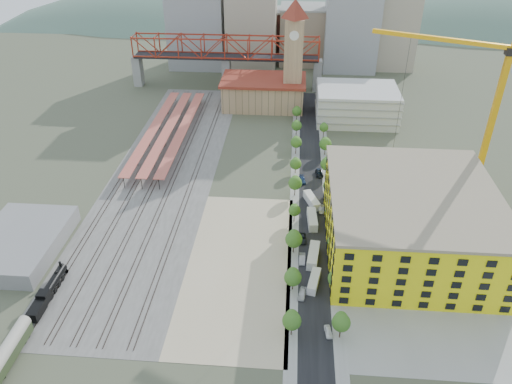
# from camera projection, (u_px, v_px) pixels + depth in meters

# --- Properties ---
(ground) EXTENTS (400.00, 400.00, 0.00)m
(ground) POSITION_uv_depth(u_px,v_px,m) (262.00, 202.00, 161.74)
(ground) COLOR #474C38
(ground) RESTS_ON ground
(ballast_strip) EXTENTS (36.00, 165.00, 0.06)m
(ballast_strip) POSITION_uv_depth(u_px,v_px,m) (165.00, 171.00, 178.94)
(ballast_strip) COLOR #605E59
(ballast_strip) RESTS_ON ground
(dirt_lot) EXTENTS (28.00, 67.00, 0.06)m
(dirt_lot) POSITION_uv_depth(u_px,v_px,m) (239.00, 265.00, 135.33)
(dirt_lot) COLOR tan
(dirt_lot) RESTS_ON ground
(street_asphalt) EXTENTS (12.00, 170.00, 0.06)m
(street_asphalt) POSITION_uv_depth(u_px,v_px,m) (311.00, 181.00, 173.34)
(street_asphalt) COLOR black
(street_asphalt) RESTS_ON ground
(sidewalk_west) EXTENTS (3.00, 170.00, 0.04)m
(sidewalk_west) POSITION_uv_depth(u_px,v_px,m) (295.00, 180.00, 173.72)
(sidewalk_west) COLOR gray
(sidewalk_west) RESTS_ON ground
(sidewalk_east) EXTENTS (3.00, 170.00, 0.04)m
(sidewalk_east) POSITION_uv_depth(u_px,v_px,m) (327.00, 181.00, 172.98)
(sidewalk_east) COLOR gray
(sidewalk_east) RESTS_ON ground
(construction_pad) EXTENTS (50.00, 90.00, 0.06)m
(construction_pad) POSITION_uv_depth(u_px,v_px,m) (415.00, 247.00, 141.78)
(construction_pad) COLOR gray
(construction_pad) RESTS_ON ground
(rail_tracks) EXTENTS (26.56, 160.00, 0.18)m
(rail_tracks) POSITION_uv_depth(u_px,v_px,m) (160.00, 171.00, 179.00)
(rail_tracks) COLOR #382B23
(rail_tracks) RESTS_ON ground
(platform_canopies) EXTENTS (16.00, 80.00, 4.12)m
(platform_canopies) POSITION_uv_depth(u_px,v_px,m) (168.00, 129.00, 200.45)
(platform_canopies) COLOR #B65E46
(platform_canopies) RESTS_ON ground
(station_hall) EXTENTS (38.00, 24.00, 13.10)m
(station_hall) POSITION_uv_depth(u_px,v_px,m) (263.00, 92.00, 227.94)
(station_hall) COLOR tan
(station_hall) RESTS_ON ground
(clock_tower) EXTENTS (12.00, 12.00, 52.00)m
(clock_tower) POSITION_uv_depth(u_px,v_px,m) (294.00, 46.00, 213.73)
(clock_tower) COLOR tan
(clock_tower) RESTS_ON ground
(parking_garage) EXTENTS (34.00, 26.00, 14.00)m
(parking_garage) POSITION_uv_depth(u_px,v_px,m) (356.00, 104.00, 214.86)
(parking_garage) COLOR silver
(parking_garage) RESTS_ON ground
(truss_bridge) EXTENTS (94.00, 9.60, 25.60)m
(truss_bridge) POSITION_uv_depth(u_px,v_px,m) (226.00, 50.00, 242.30)
(truss_bridge) COLOR gray
(truss_bridge) RESTS_ON ground
(construction_building) EXTENTS (44.60, 50.60, 18.80)m
(construction_building) POSITION_uv_depth(u_px,v_px,m) (409.00, 220.00, 137.02)
(construction_building) COLOR yellow
(construction_building) RESTS_ON ground
(warehouse) EXTENTS (22.00, 32.00, 5.00)m
(warehouse) POSITION_uv_depth(u_px,v_px,m) (20.00, 243.00, 139.45)
(warehouse) COLOR gray
(warehouse) RESTS_ON ground
(street_trees) EXTENTS (15.40, 124.40, 8.00)m
(street_trees) POSITION_uv_depth(u_px,v_px,m) (311.00, 196.00, 164.89)
(street_trees) COLOR #37661E
(street_trees) RESTS_ON ground
(skyline) EXTENTS (133.00, 46.00, 60.00)m
(skyline) POSITION_uv_depth(u_px,v_px,m) (294.00, 25.00, 269.62)
(skyline) COLOR #9EA0A3
(skyline) RESTS_ON ground
(distant_hills) EXTENTS (647.00, 264.00, 227.00)m
(distant_hills) POSITION_uv_depth(u_px,v_px,m) (336.00, 116.00, 420.77)
(distant_hills) COLOR #4C6B59
(distant_hills) RESTS_ON ground
(locomotive) EXTENTS (2.57, 19.81, 4.95)m
(locomotive) POSITION_uv_depth(u_px,v_px,m) (49.00, 290.00, 124.32)
(locomotive) COLOR black
(locomotive) RESTS_ON ground
(coach) EXTENTS (2.84, 16.51, 5.18)m
(coach) POSITION_uv_depth(u_px,v_px,m) (8.00, 351.00, 106.90)
(coach) COLOR #2E3C20
(coach) RESTS_ON ground
(tower_crane) EXTENTS (50.02, 23.43, 57.45)m
(tower_crane) POSITION_uv_depth(u_px,v_px,m) (486.00, 92.00, 147.54)
(tower_crane) COLOR #F9AC10
(tower_crane) RESTS_ON ground
(site_trailer_a) EXTENTS (3.88, 8.93, 2.37)m
(site_trailer_a) POSITION_uv_depth(u_px,v_px,m) (314.00, 281.00, 128.03)
(site_trailer_a) COLOR silver
(site_trailer_a) RESTS_ON ground
(site_trailer_b) EXTENTS (3.88, 10.45, 2.79)m
(site_trailer_b) POSITION_uv_depth(u_px,v_px,m) (313.00, 256.00, 136.50)
(site_trailer_b) COLOR silver
(site_trailer_b) RESTS_ON ground
(site_trailer_c) EXTENTS (3.23, 10.03, 2.71)m
(site_trailer_c) POSITION_uv_depth(u_px,v_px,m) (312.00, 219.00, 151.16)
(site_trailer_c) COLOR silver
(site_trailer_c) RESTS_ON ground
(site_trailer_d) EXTENTS (5.49, 9.72, 2.58)m
(site_trailer_d) POSITION_uv_depth(u_px,v_px,m) (312.00, 200.00, 160.30)
(site_trailer_d) COLOR silver
(site_trailer_d) RESTS_ON ground
(car_0) EXTENTS (2.65, 4.92, 1.59)m
(car_0) POSITION_uv_depth(u_px,v_px,m) (302.00, 294.00, 124.71)
(car_0) COLOR silver
(car_0) RESTS_ON ground
(car_1) EXTENTS (1.71, 4.75, 1.56)m
(car_1) POSITION_uv_depth(u_px,v_px,m) (302.00, 259.00, 136.27)
(car_1) COLOR #99989D
(car_1) RESTS_ON ground
(car_2) EXTENTS (2.72, 5.24, 1.41)m
(car_2) POSITION_uv_depth(u_px,v_px,m) (302.00, 239.00, 144.13)
(car_2) COLOR black
(car_2) RESTS_ON ground
(car_3) EXTENTS (2.83, 5.39, 1.49)m
(car_3) POSITION_uv_depth(u_px,v_px,m) (302.00, 180.00, 172.36)
(car_3) COLOR navy
(car_3) RESTS_ON ground
(car_4) EXTENTS (2.14, 4.06, 1.32)m
(car_4) POSITION_uv_depth(u_px,v_px,m) (328.00, 332.00, 114.31)
(car_4) COLOR white
(car_4) RESTS_ON ground
(car_5) EXTENTS (1.61, 4.55, 1.49)m
(car_5) POSITION_uv_depth(u_px,v_px,m) (321.00, 209.00, 156.97)
(car_5) COLOR #96979B
(car_5) RESTS_ON ground
(car_6) EXTENTS (3.00, 5.54, 1.48)m
(car_6) POSITION_uv_depth(u_px,v_px,m) (319.00, 174.00, 176.13)
(car_6) COLOR black
(car_6) RESTS_ON ground
(car_7) EXTENTS (2.65, 4.97, 1.37)m
(car_7) POSITION_uv_depth(u_px,v_px,m) (319.00, 173.00, 176.42)
(car_7) COLOR navy
(car_7) RESTS_ON ground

